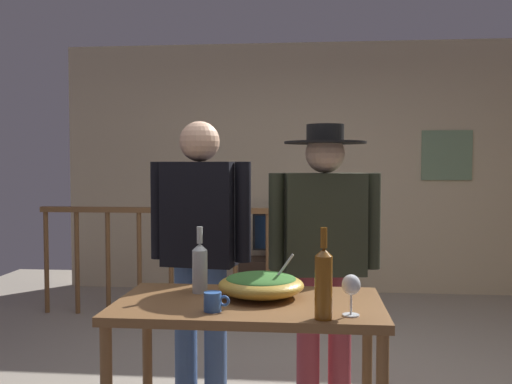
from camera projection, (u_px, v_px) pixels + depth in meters
back_wall at (311, 168)px, 6.28m from camera, size 5.50×0.10×2.73m
framed_picture at (447, 155)px, 6.08m from camera, size 0.53×0.03×0.53m
stair_railing at (209, 250)px, 5.22m from camera, size 2.50×0.10×1.06m
tv_console at (283, 278)px, 6.02m from camera, size 0.90×0.40×0.40m
flat_screen_tv at (283, 233)px, 5.96m from camera, size 0.63×0.12×0.49m
serving_table at (249, 322)px, 2.56m from camera, size 1.19×0.67×0.80m
salad_bowl at (261, 284)px, 2.63m from camera, size 0.40×0.40×0.20m
wine_glass at (351, 287)px, 2.30m from camera, size 0.08×0.08×0.17m
wine_bottle_clear at (200, 266)px, 2.71m from camera, size 0.07×0.07×0.32m
wine_bottle_amber at (324, 282)px, 2.25m from camera, size 0.07×0.07×0.37m
mug_blue at (213, 302)px, 2.37m from camera, size 0.11×0.07×0.08m
person_standing_left at (200, 239)px, 3.25m from camera, size 0.59×0.27×1.66m
person_standing_right at (325, 241)px, 3.18m from camera, size 0.62×0.46×1.64m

